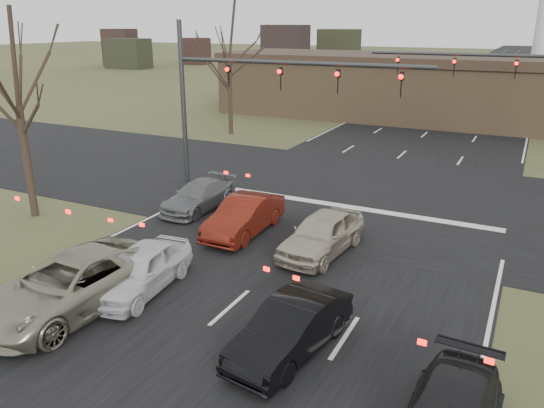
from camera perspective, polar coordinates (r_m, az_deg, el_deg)
The scene contains 14 objects.
ground at distance 13.65m, azimuth -11.29°, elevation -16.56°, with size 360.00×360.00×0.00m, color #414826.
road_main at distance 69.41m, azimuth 20.80°, elevation 11.24°, with size 14.00×300.00×0.02m, color black.
road_cross at distance 25.87m, azimuth 9.17°, elevation 1.05°, with size 200.00×14.00×0.02m, color black.
building at distance 47.16m, azimuth 20.47°, elevation 11.46°, with size 42.40×10.40×5.30m.
mast_arm_near at distance 25.04m, azimuth -3.40°, elevation 12.54°, with size 12.12×0.24×8.00m.
mast_arm_far at distance 31.74m, azimuth 25.22°, elevation 12.07°, with size 11.12×0.24×8.00m.
tree_left_near at distance 23.71m, azimuth -26.27°, elevation 13.97°, with size 5.10×5.10×8.50m.
tree_left_far at distance 39.17m, azimuth -4.71°, elevation 18.13°, with size 5.70×5.70×9.50m.
car_silver_suv at distance 16.29m, azimuth -20.71°, elevation -8.01°, with size 2.66×5.77×1.60m, color gray.
car_white_sedan at distance 16.80m, azimuth -13.97°, elevation -6.81°, with size 1.67×4.16×1.42m, color silver.
car_black_hatch at distance 13.47m, azimuth 2.03°, elevation -13.24°, with size 1.42×4.08×1.34m, color black.
car_grey_ahead at distance 23.56m, azimuth -7.89°, elevation 0.87°, with size 1.72×4.23×1.23m, color slate.
car_red_ahead at distance 20.64m, azimuth -3.02°, elevation -1.29°, with size 1.53×4.38×1.44m, color #5F170D.
car_silver_ahead at distance 18.93m, azimuth 5.40°, elevation -3.18°, with size 1.76×4.39×1.49m, color #BBAE97.
Camera 1 is at (7.14, -8.60, 7.84)m, focal length 35.00 mm.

